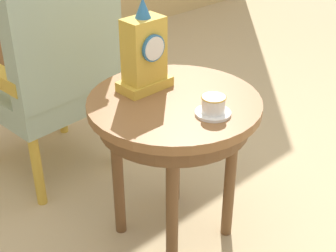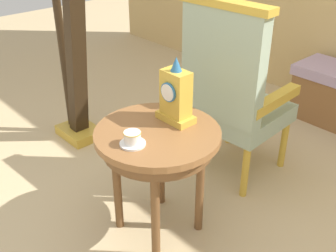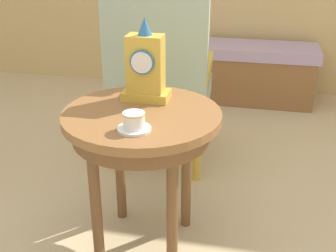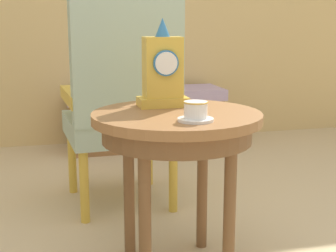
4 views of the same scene
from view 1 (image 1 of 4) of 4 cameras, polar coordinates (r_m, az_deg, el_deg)
name	(u,v)px [view 1 (image 1 of 4)]	position (r m, az deg, el deg)	size (l,w,h in m)	color
ground_plane	(193,239)	(2.04, 2.97, -13.01)	(10.00, 10.00, 0.00)	tan
side_table	(174,119)	(1.76, 0.72, 0.78)	(0.62, 0.62, 0.61)	brown
teacup_left	(213,106)	(1.62, 5.30, 2.31)	(0.12, 0.12, 0.07)	white
mantel_clock	(144,54)	(1.75, -2.78, 8.38)	(0.19, 0.11, 0.34)	gold
armchair	(53,58)	(2.18, -13.27, 7.68)	(0.58, 0.56, 1.14)	#9EB299
window_bench	(11,46)	(3.46, -17.81, 8.90)	(1.16, 0.40, 0.44)	#B299B7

